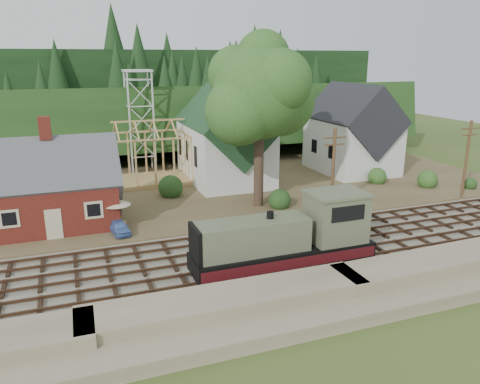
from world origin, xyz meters
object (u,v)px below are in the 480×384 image
object	(u,v)px
car_red	(360,172)
patio_set	(116,203)
car_blue	(119,227)
car_green	(2,222)
locomotive	(290,239)

from	to	relation	value
car_red	patio_set	bearing A→B (deg)	140.34
car_blue	car_red	size ratio (longest dim) A/B	0.80
car_blue	car_green	size ratio (longest dim) A/B	0.90
car_green	car_red	world-z (taller)	car_green
car_blue	car_red	distance (m)	30.27
locomotive	car_red	world-z (taller)	locomotive
car_green	patio_set	distance (m)	9.65
car_red	patio_set	size ratio (longest dim) A/B	1.53
car_red	car_green	bearing A→B (deg)	131.77
car_green	locomotive	bearing A→B (deg)	-138.62
locomotive	car_green	bearing A→B (deg)	142.52
car_blue	car_green	distance (m)	9.96
locomotive	car_blue	size ratio (longest dim) A/B	3.96
car_green	car_red	bearing A→B (deg)	-94.02
car_blue	car_green	world-z (taller)	car_green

